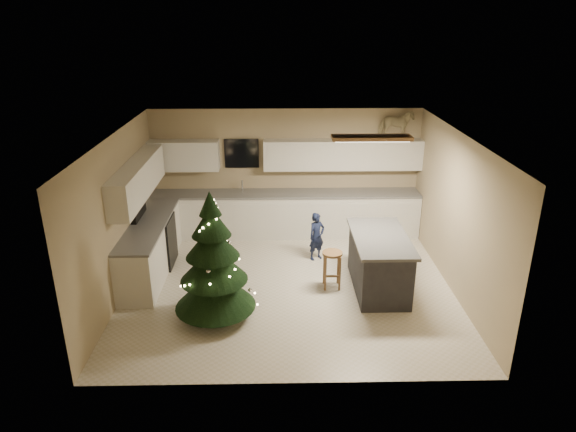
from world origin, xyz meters
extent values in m
plane|color=beige|center=(0.00, 0.00, 0.00)|extent=(5.50, 5.50, 0.00)
cube|color=tan|center=(0.00, 2.50, 1.30)|extent=(5.50, 0.02, 2.60)
cube|color=tan|center=(0.00, -2.50, 1.30)|extent=(5.50, 0.02, 2.60)
cube|color=tan|center=(-2.75, 0.00, 1.30)|extent=(0.02, 5.00, 2.60)
cube|color=tan|center=(2.75, 0.00, 1.30)|extent=(0.02, 5.00, 2.60)
cube|color=silver|center=(0.00, 0.00, 2.60)|extent=(5.50, 5.00, 0.02)
cube|color=brown|center=(1.30, 0.10, 2.55)|extent=(1.25, 0.32, 0.06)
cube|color=white|center=(1.30, 0.10, 2.52)|extent=(1.15, 0.24, 0.02)
cube|color=silver|center=(0.00, 2.20, 0.45)|extent=(5.48, 0.60, 0.90)
cube|color=silver|center=(-2.45, 0.60, 0.45)|extent=(0.60, 2.60, 0.90)
cube|color=slate|center=(0.00, 2.19, 0.92)|extent=(5.48, 0.62, 0.04)
cube|color=slate|center=(-2.44, 0.60, 0.92)|extent=(0.62, 2.60, 0.04)
cube|color=silver|center=(-2.05, 2.33, 1.70)|extent=(1.40, 0.35, 0.60)
cube|color=silver|center=(1.15, 2.33, 1.70)|extent=(3.20, 0.35, 0.60)
cube|color=silver|center=(-2.58, 0.72, 1.70)|extent=(0.35, 2.60, 0.60)
cube|color=black|center=(-0.90, 2.47, 1.70)|extent=(0.70, 0.04, 0.60)
cube|color=#99999E|center=(-0.90, 2.20, 0.90)|extent=(0.55, 0.40, 0.06)
cylinder|color=#99999E|center=(-0.90, 2.30, 1.06)|extent=(0.03, 0.03, 0.24)
cube|color=black|center=(-2.43, 0.90, 0.45)|extent=(0.64, 0.75, 0.90)
cube|color=black|center=(-2.68, 0.90, 1.05)|extent=(0.10, 0.75, 0.30)
cube|color=black|center=(1.51, -0.09, 0.45)|extent=(0.80, 1.60, 0.90)
cube|color=#383838|center=(1.51, -0.09, 0.93)|extent=(0.90, 1.70, 0.05)
cylinder|color=brown|center=(0.73, -0.05, 0.63)|extent=(0.34, 0.34, 0.04)
cylinder|color=brown|center=(0.61, -0.17, 0.31)|extent=(0.04, 0.04, 0.61)
cylinder|color=brown|center=(0.85, -0.17, 0.31)|extent=(0.04, 0.04, 0.61)
cylinder|color=brown|center=(0.61, 0.07, 0.31)|extent=(0.04, 0.04, 0.61)
cylinder|color=brown|center=(0.85, 0.07, 0.31)|extent=(0.04, 0.04, 0.61)
cube|color=brown|center=(0.73, -0.05, 0.20)|extent=(0.26, 0.03, 0.03)
cylinder|color=#3F2816|center=(-1.14, -0.92, 0.14)|extent=(0.11, 0.11, 0.27)
cone|color=black|center=(-1.14, -0.92, 0.50)|extent=(1.23, 1.23, 0.63)
cone|color=black|center=(-1.14, -0.92, 0.90)|extent=(1.01, 1.01, 0.54)
cone|color=black|center=(-1.14, -0.92, 1.27)|extent=(0.80, 0.80, 0.50)
cone|color=black|center=(-1.14, -0.92, 1.58)|extent=(0.58, 0.58, 0.45)
cone|color=black|center=(-1.14, -0.92, 1.85)|extent=(0.33, 0.33, 0.36)
sphere|color=#FFD88C|center=(-0.49, -0.92, 0.23)|extent=(0.03, 0.03, 0.03)
sphere|color=#FFD88C|center=(-0.58, -0.64, 0.28)|extent=(0.03, 0.03, 0.03)
sphere|color=#FFD88C|center=(-0.78, -0.43, 0.34)|extent=(0.03, 0.03, 0.03)
sphere|color=#FFD88C|center=(-1.04, -0.34, 0.40)|extent=(0.03, 0.03, 0.03)
sphere|color=#FFD88C|center=(-1.30, -0.38, 0.46)|extent=(0.03, 0.03, 0.03)
sphere|color=#FFD88C|center=(-1.51, -0.53, 0.51)|extent=(0.03, 0.03, 0.03)
sphere|color=#FFD88C|center=(-1.63, -0.74, 0.57)|extent=(0.03, 0.03, 0.03)
sphere|color=#FFD88C|center=(-1.63, -0.98, 0.63)|extent=(0.03, 0.03, 0.03)
sphere|color=#FFD88C|center=(-1.54, -1.19, 0.68)|extent=(0.03, 0.03, 0.03)
sphere|color=#FFD88C|center=(-1.36, -1.32, 0.74)|extent=(0.03, 0.03, 0.03)
sphere|color=#FFD88C|center=(-1.16, -1.36, 0.80)|extent=(0.03, 0.03, 0.03)
sphere|color=#FFD88C|center=(-0.96, -1.30, 0.86)|extent=(0.03, 0.03, 0.03)
sphere|color=#FFD88C|center=(-0.82, -1.17, 0.91)|extent=(0.03, 0.03, 0.03)
sphere|color=#FFD88C|center=(-0.76, -1.00, 0.97)|extent=(0.03, 0.03, 0.03)
sphere|color=#FFD88C|center=(-0.78, -0.83, 1.03)|extent=(0.03, 0.03, 0.03)
sphere|color=#FFD88C|center=(-0.88, -0.69, 1.08)|extent=(0.03, 0.03, 0.03)
sphere|color=#FFD88C|center=(-1.01, -0.62, 1.14)|extent=(0.03, 0.03, 0.03)
sphere|color=#FFD88C|center=(-1.16, -0.62, 1.20)|extent=(0.03, 0.03, 0.03)
sphere|color=#FFD88C|center=(-1.28, -0.68, 1.26)|extent=(0.03, 0.03, 0.03)
sphere|color=#FFD88C|center=(-1.36, -0.78, 1.31)|extent=(0.03, 0.03, 0.03)
sphere|color=#FFD88C|center=(-1.38, -0.90, 1.37)|extent=(0.03, 0.03, 0.03)
sphere|color=#FFD88C|center=(-1.34, -1.00, 1.43)|extent=(0.03, 0.03, 0.03)
sphere|color=#FFD88C|center=(-1.27, -1.07, 1.49)|extent=(0.03, 0.03, 0.03)
sphere|color=#FFD88C|center=(-1.18, -1.10, 1.54)|extent=(0.03, 0.03, 0.03)
sphere|color=#FFD88C|center=(-1.10, -1.08, 1.60)|extent=(0.03, 0.03, 0.03)
sphere|color=#FFD88C|center=(-1.05, -1.03, 1.66)|extent=(0.03, 0.03, 0.03)
sphere|color=#FFD88C|center=(-1.02, -0.97, 1.71)|extent=(0.03, 0.03, 0.03)
sphere|color=#FFD88C|center=(-1.03, -0.91, 1.77)|extent=(0.03, 0.03, 0.03)
sphere|color=#FFD88C|center=(-1.06, -0.88, 1.83)|extent=(0.03, 0.03, 0.03)
sphere|color=#FFD88C|center=(-1.10, -0.86, 1.89)|extent=(0.03, 0.03, 0.03)
sphere|color=silver|center=(-0.60, -0.92, 0.41)|extent=(0.06, 0.06, 0.06)
sphere|color=silver|center=(-1.39, -0.57, 0.68)|extent=(0.06, 0.06, 0.06)
sphere|color=silver|center=(-1.24, -1.24, 0.95)|extent=(0.06, 0.06, 0.06)
sphere|color=silver|center=(-0.91, -0.84, 1.22)|extent=(0.06, 0.06, 0.06)
sphere|color=silver|center=(-1.25, -0.83, 1.49)|extent=(0.06, 0.06, 0.06)
sphere|color=silver|center=(-1.14, -0.97, 1.76)|extent=(0.06, 0.06, 0.06)
imported|color=#16233F|center=(0.55, 1.04, 0.46)|extent=(0.40, 0.36, 0.92)
cube|color=brown|center=(2.19, 2.28, 2.01)|extent=(0.26, 0.02, 0.02)
cube|color=brown|center=(2.19, 2.37, 2.01)|extent=(0.26, 0.02, 0.02)
imported|color=#CABD90|center=(2.19, 2.33, 2.30)|extent=(0.68, 0.34, 0.56)
camera|label=1|loc=(-0.18, -7.75, 4.34)|focal=32.00mm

